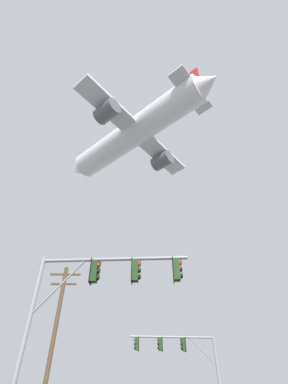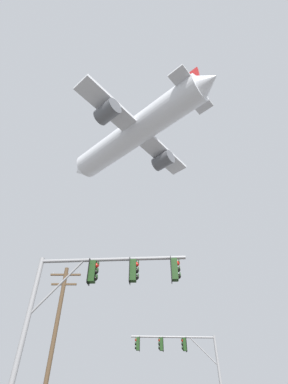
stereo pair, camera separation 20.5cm
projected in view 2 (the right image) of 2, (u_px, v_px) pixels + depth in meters
name	position (u px, v px, depth m)	size (l,w,h in m)	color
signal_pole_near	(92.00, 292.00, 10.77)	(6.36, 0.74, 6.74)	gray
signal_pole_far	(182.00, 354.00, 21.06)	(6.88, 0.71, 5.97)	gray
utility_pole	(55.00, 335.00, 17.21)	(2.20, 0.28, 9.54)	brown
airplane	(135.00, 133.00, 44.43)	(25.73, 23.18, 8.42)	white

